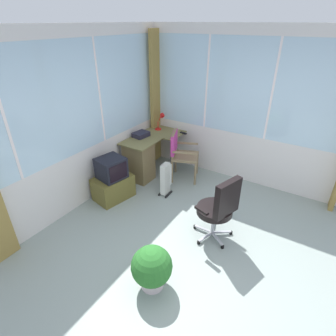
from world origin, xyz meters
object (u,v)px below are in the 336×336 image
Objects in this scene: tv_remote at (183,133)px; potted_plant at (152,267)px; desk_lamp at (162,119)px; wooden_armchair at (179,150)px; paper_tray at (141,134)px; office_chair at (220,206)px; tv_on_stand at (113,181)px; space_heater at (166,178)px; desk at (140,159)px.

tv_remote reaches higher than potted_plant.
tv_remote is at bearing -89.49° from desk_lamp.
paper_tray is at bearing 102.59° from wooden_armchair.
desk_lamp is 0.34× the size of office_chair.
office_chair is 1.80× the size of potted_plant.
tv_on_stand is 1.27× the size of space_heater.
tv_on_stand is at bearing -178.25° from desk.
tv_on_stand is at bearing 173.85° from tv_remote.
tv_remote is 0.15× the size of office_chair.
desk_lamp reaches higher than tv_on_stand.
tv_on_stand is (-0.81, -0.02, -0.07)m from desk.
paper_tray is 2.35m from office_chair.
desk is 0.81m from tv_on_stand.
desk reaches higher than space_heater.
desk is 0.99m from desk_lamp.
wooden_armchair is 1.79m from office_chair.
desk_lamp is 0.85m from wooden_armchair.
tv_on_stand is at bearing 130.12° from space_heater.
desk_lamp is at bearing 36.14° from space_heater.
wooden_armchair reaches higher than potted_plant.
wooden_armchair is 1.71× the size of potted_plant.
paper_tray is (-0.58, 0.62, 0.03)m from tv_remote.
tv_remote is 0.16× the size of wooden_armchair.
tv_remote is at bearing -46.76° from paper_tray.
office_chair is 1.95m from tv_on_stand.
potted_plant is (-1.13, -1.62, -0.04)m from tv_on_stand.
office_chair is (-1.60, -1.98, -0.42)m from desk_lamp.
tv_on_stand reaches higher than space_heater.
paper_tray is at bearing 168.70° from desk_lamp.
wooden_armchair is at bearing 48.10° from office_chair.
potted_plant is at bearing -156.63° from wooden_armchair.
potted_plant is (-2.75, -1.15, -0.48)m from tv_remote.
desk_lamp reaches higher than office_chair.
desk_lamp is 0.62m from paper_tray.
desk_lamp reaches higher than desk.
office_chair reaches higher than paper_tray.
tv_remote is 0.85m from paper_tray.
tv_remote is at bearing -16.03° from tv_on_stand.
desk is at bearing 73.75° from space_heater.
desk is 8.39× the size of tv_remote.
desk reaches higher than potted_plant.
wooden_armchair is at bearing -57.70° from desk.
desk is 2.54m from potted_plant.
paper_tray reaches higher than tv_remote.
tv_on_stand is at bearing 90.42° from office_chair.
potted_plant is (-1.94, -1.64, -0.11)m from desk.
space_heater is (-0.44, -0.86, -0.50)m from paper_tray.
desk_lamp reaches higher than potted_plant.
potted_plant is at bearing 164.29° from office_chair.
desk is at bearing 40.27° from potted_plant.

